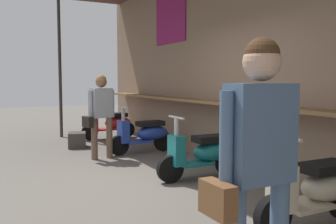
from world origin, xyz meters
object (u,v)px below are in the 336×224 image
Objects in this scene: scooter_red at (112,123)px; shopper_passing at (101,108)px; scooter_teal at (205,153)px; merchandise_crate at (77,140)px; scooter_cream at (317,189)px; scooter_blue at (145,134)px; shopper_with_handbag at (258,148)px.

scooter_red is 2.56m from shopper_passing.
scooter_teal is 3.03× the size of merchandise_crate.
scooter_cream is 3.03× the size of merchandise_crate.
shopper_passing is at bearing 6.83° from scooter_blue.
merchandise_crate is at bearing 36.65° from scooter_red.
shopper_with_handbag is at bearing -3.70° from merchandise_crate.
shopper_with_handbag is (2.95, -1.52, 0.69)m from scooter_teal.
scooter_teal is (4.38, 0.00, 0.00)m from scooter_red.
shopper_with_handbag reaches higher than scooter_blue.
shopper_with_handbag is at bearing 29.54° from scooter_cream.
shopper_passing reaches higher than scooter_red.
scooter_cream is (2.10, 0.00, 0.00)m from scooter_teal.
shopper_with_handbag reaches higher than scooter_cream.
scooter_cream is 0.80× the size of shopper_with_handbag.
scooter_red is 6.49m from scooter_cream.
merchandise_crate is at bearing -51.26° from scooter_blue.
scooter_teal is 3.68m from merchandise_crate.
scooter_blue is at bearing -88.79° from scooter_teal.
scooter_blue is at bearing 88.00° from scooter_red.
shopper_passing is (-5.04, 0.54, -0.12)m from shopper_with_handbag.
scooter_red is at bearing -92.49° from scooter_blue.
scooter_teal is 0.88× the size of shopper_passing.
scooter_red and scooter_blue have the same top height.
scooter_cream is 0.88× the size of shopper_passing.
merchandise_crate is (-1.26, -1.10, -0.22)m from scooter_blue.
scooter_red reaches higher than merchandise_crate.
shopper_with_handbag is 6.53m from merchandise_crate.
scooter_teal is at bearing 152.57° from shopper_with_handbag.
shopper_passing is at bearing -76.56° from scooter_cream.
shopper_passing is at bearing -63.72° from scooter_teal.
scooter_red is at bearing -89.67° from scooter_cream.
scooter_red is 1.00× the size of scooter_cream.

